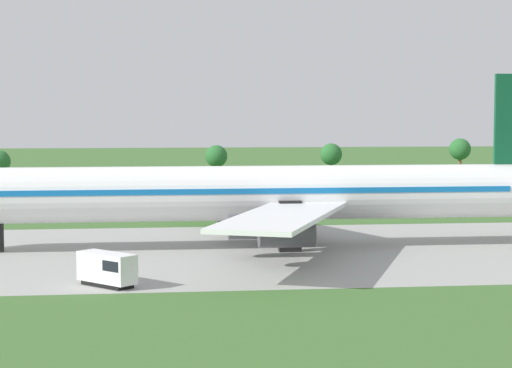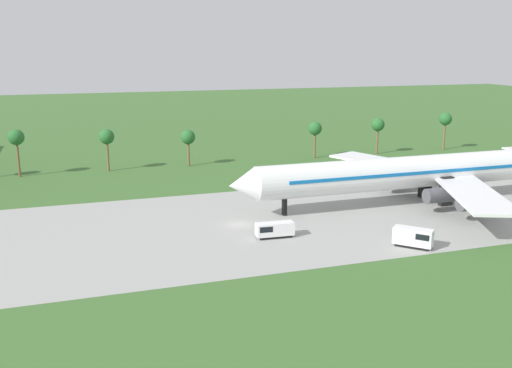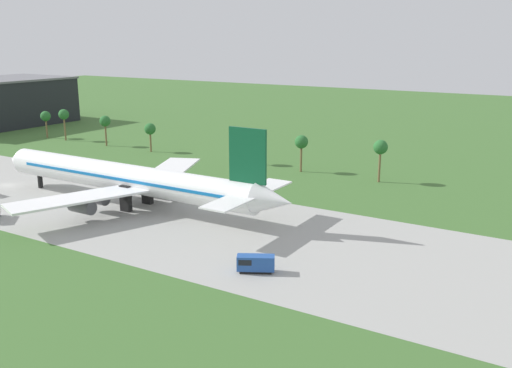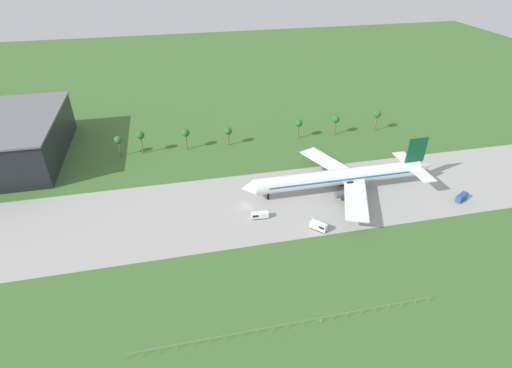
{
  "view_description": "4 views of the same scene",
  "coord_description": "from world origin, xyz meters",
  "views": [
    {
      "loc": [
        24.95,
        -98.8,
        15.01
      ],
      "look_at": [
        37.01,
        2.69,
        7.13
      ],
      "focal_mm": 65.0,
      "sensor_mm": 36.0,
      "label": 1
    },
    {
      "loc": [
        -25.73,
        -87.77,
        29.03
      ],
      "look_at": [
        3.93,
        2.69,
        6.13
      ],
      "focal_mm": 40.0,
      "sensor_mm": 36.0,
      "label": 2
    },
    {
      "loc": [
        122.73,
        -84.04,
        35.4
      ],
      "look_at": [
        70.1,
        2.69,
        9.15
      ],
      "focal_mm": 40.0,
      "sensor_mm": 36.0,
      "label": 3
    },
    {
      "loc": [
        -22.21,
        -117.75,
        86.11
      ],
      "look_at": [
        5.04,
        5.0,
        6.0
      ],
      "focal_mm": 28.0,
      "sensor_mm": 36.0,
      "label": 4
    }
  ],
  "objects": [
    {
      "name": "taxiway_strip",
      "position": [
        0.0,
        0.0,
        0.01
      ],
      "size": [
        320.0,
        44.0,
        0.02
      ],
      "color": "#9E9E99",
      "rests_on": "ground_plane"
    },
    {
      "name": "ground_plane",
      "position": [
        0.0,
        0.0,
        0.0
      ],
      "size": [
        600.0,
        600.0,
        0.0
      ],
      "primitive_type": "plane",
      "color": "#3D662D"
    },
    {
      "name": "baggage_tug",
      "position": [
        79.92,
        -13.9,
        1.46
      ],
      "size": [
        6.06,
        4.51,
        2.72
      ],
      "color": "black",
      "rests_on": "ground_plane"
    },
    {
      "name": "palm_tree_row",
      "position": [
        9.73,
        50.7,
        8.04
      ],
      "size": [
        127.93,
        3.6,
        10.98
      ],
      "color": "brown",
      "rests_on": "ground_plane"
    },
    {
      "name": "jet_airliner",
      "position": [
        38.7,
        2.69,
        6.07
      ],
      "size": [
        78.55,
        55.0,
        19.42
      ],
      "color": "white",
      "rests_on": "ground_plane"
    }
  ]
}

